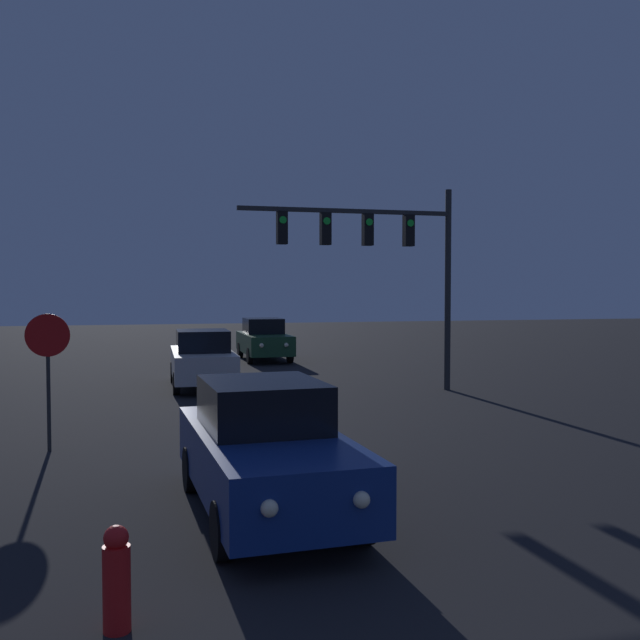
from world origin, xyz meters
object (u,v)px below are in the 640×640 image
car_mid (202,359)px  stop_sign (48,354)px  car_near (266,450)px  car_far (264,340)px  traffic_signal_mast (382,247)px  fire_hydrant (117,579)px

car_mid → stop_sign: stop_sign is taller
car_near → car_mid: bearing=-94.0°
car_near → car_far: bearing=-102.7°
car_mid → traffic_signal_mast: (4.87, -2.32, 3.30)m
traffic_signal_mast → car_near: bearing=-117.3°
car_far → stop_sign: size_ratio=1.82×
car_mid → car_far: 8.40m
traffic_signal_mast → stop_sign: bearing=-146.6°
stop_sign → fire_hydrant: 7.66m
car_near → fire_hydrant: 3.42m
car_near → car_mid: size_ratio=1.01×
stop_sign → fire_hydrant: size_ratio=2.71×
car_mid → stop_sign: bearing=-112.6°
car_far → traffic_signal_mast: (1.61, -10.06, 3.30)m
car_mid → stop_sign: (-3.50, -7.84, 0.92)m
car_near → traffic_signal_mast: traffic_signal_mast is taller
car_far → fire_hydrant: car_far is taller
car_far → stop_sign: bearing=67.0°
car_mid → fire_hydrant: car_mid is taller
traffic_signal_mast → stop_sign: 10.31m
car_mid → fire_hydrant: 15.42m
fire_hydrant → car_near: bearing=57.5°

